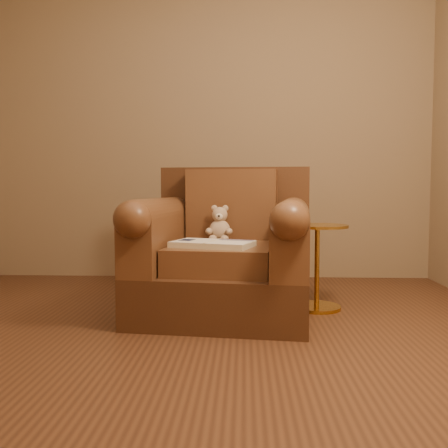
{
  "coord_description": "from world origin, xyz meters",
  "views": [
    {
      "loc": [
        0.37,
        -2.45,
        0.79
      ],
      "look_at": [
        0.24,
        0.59,
        0.58
      ],
      "focal_mm": 40.0,
      "sensor_mm": 36.0,
      "label": 1
    }
  ],
  "objects": [
    {
      "name": "floor",
      "position": [
        0.0,
        0.0,
        0.0
      ],
      "size": [
        4.0,
        4.0,
        0.0
      ],
      "primitive_type": "plane",
      "color": "brown",
      "rests_on": "ground"
    },
    {
      "name": "armchair",
      "position": [
        0.25,
        0.69,
        0.36
      ],
      "size": [
        1.16,
        1.12,
        0.94
      ],
      "rotation": [
        0.0,
        0.0,
        -0.12
      ],
      "color": "#4A2B18",
      "rests_on": "floor"
    },
    {
      "name": "teddy_bear",
      "position": [
        0.21,
        0.78,
        0.54
      ],
      "size": [
        0.18,
        0.2,
        0.24
      ],
      "rotation": [
        0.0,
        0.0,
        -0.03
      ],
      "color": "tan",
      "rests_on": "armchair"
    },
    {
      "name": "guidebook",
      "position": [
        0.18,
        0.45,
        0.47
      ],
      "size": [
        0.52,
        0.4,
        0.04
      ],
      "rotation": [
        0.0,
        0.0,
        -0.31
      ],
      "color": "beige",
      "rests_on": "armchair"
    },
    {
      "name": "side_table",
      "position": [
        0.84,
        0.81,
        0.3
      ],
      "size": [
        0.4,
        0.4,
        0.56
      ],
      "color": "gold",
      "rests_on": "floor"
    }
  ]
}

